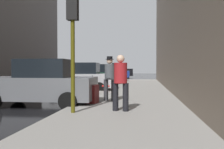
{
  "coord_description": "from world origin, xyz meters",
  "views": [
    {
      "loc": [
        6.56,
        -9.62,
        1.46
      ],
      "look_at": [
        4.6,
        5.74,
        1.06
      ],
      "focal_mm": 40.0,
      "sensor_mm": 36.0,
      "label": 1
    }
  ],
  "objects_px": {
    "fire_hydrant": "(106,85)",
    "pedestrian_with_beanie": "(110,76)",
    "parked_blue_sedan": "(114,73)",
    "parked_black_suv": "(118,71)",
    "traffic_light": "(73,23)",
    "rolling_suitcase": "(92,94)",
    "parked_dark_green_sedan": "(98,75)",
    "parked_gray_coupe": "(41,84)",
    "parked_silver_sedan": "(81,78)",
    "pedestrian_in_red_jacket": "(121,80)",
    "parked_red_hatchback": "(107,74)"
  },
  "relations": [
    {
      "from": "parked_red_hatchback",
      "to": "traffic_light",
      "type": "xyz_separation_m",
      "value": [
        1.85,
        -19.34,
        1.91
      ]
    },
    {
      "from": "parked_black_suv",
      "to": "pedestrian_in_red_jacket",
      "type": "distance_m",
      "value": 30.73
    },
    {
      "from": "parked_dark_green_sedan",
      "to": "parked_silver_sedan",
      "type": "bearing_deg",
      "value": -90.0
    },
    {
      "from": "parked_blue_sedan",
      "to": "parked_silver_sedan",
      "type": "bearing_deg",
      "value": -90.0
    },
    {
      "from": "fire_hydrant",
      "to": "pedestrian_in_red_jacket",
      "type": "xyz_separation_m",
      "value": [
        1.41,
        -6.19,
        0.61
      ]
    },
    {
      "from": "parked_blue_sedan",
      "to": "fire_hydrant",
      "type": "distance_m",
      "value": 18.83
    },
    {
      "from": "parked_red_hatchback",
      "to": "pedestrian_in_red_jacket",
      "type": "bearing_deg",
      "value": -80.35
    },
    {
      "from": "parked_black_suv",
      "to": "fire_hydrant",
      "type": "distance_m",
      "value": 24.44
    },
    {
      "from": "traffic_light",
      "to": "parked_dark_green_sedan",
      "type": "bearing_deg",
      "value": 97.48
    },
    {
      "from": "parked_black_suv",
      "to": "fire_hydrant",
      "type": "xyz_separation_m",
      "value": [
        1.8,
        -24.37,
        -0.54
      ]
    },
    {
      "from": "pedestrian_in_red_jacket",
      "to": "parked_dark_green_sedan",
      "type": "bearing_deg",
      "value": 103.23
    },
    {
      "from": "parked_black_suv",
      "to": "traffic_light",
      "type": "relative_size",
      "value": 1.29
    },
    {
      "from": "parked_dark_green_sedan",
      "to": "fire_hydrant",
      "type": "xyz_separation_m",
      "value": [
        1.8,
        -7.47,
        -0.35
      ]
    },
    {
      "from": "parked_blue_sedan",
      "to": "pedestrian_with_beanie",
      "type": "xyz_separation_m",
      "value": [
        2.55,
        -22.57,
        0.29
      ]
    },
    {
      "from": "parked_dark_green_sedan",
      "to": "traffic_light",
      "type": "height_order",
      "value": "traffic_light"
    },
    {
      "from": "parked_silver_sedan",
      "to": "rolling_suitcase",
      "type": "height_order",
      "value": "parked_silver_sedan"
    },
    {
      "from": "fire_hydrant",
      "to": "pedestrian_with_beanie",
      "type": "distance_m",
      "value": 3.95
    },
    {
      "from": "parked_blue_sedan",
      "to": "fire_hydrant",
      "type": "xyz_separation_m",
      "value": [
        1.8,
        -18.74,
        -0.35
      ]
    },
    {
      "from": "parked_blue_sedan",
      "to": "pedestrian_in_red_jacket",
      "type": "distance_m",
      "value": 25.14
    },
    {
      "from": "rolling_suitcase",
      "to": "pedestrian_in_red_jacket",
      "type": "bearing_deg",
      "value": -52.48
    },
    {
      "from": "fire_hydrant",
      "to": "pedestrian_with_beanie",
      "type": "relative_size",
      "value": 0.4
    },
    {
      "from": "traffic_light",
      "to": "rolling_suitcase",
      "type": "relative_size",
      "value": 3.46
    },
    {
      "from": "traffic_light",
      "to": "parked_gray_coupe",
      "type": "bearing_deg",
      "value": 132.05
    },
    {
      "from": "parked_dark_green_sedan",
      "to": "parked_black_suv",
      "type": "relative_size",
      "value": 0.92
    },
    {
      "from": "pedestrian_with_beanie",
      "to": "parked_dark_green_sedan",
      "type": "bearing_deg",
      "value": 102.74
    },
    {
      "from": "parked_silver_sedan",
      "to": "parked_red_hatchback",
      "type": "distance_m",
      "value": 11.28
    },
    {
      "from": "parked_gray_coupe",
      "to": "parked_black_suv",
      "type": "xyz_separation_m",
      "value": [
        -0.0,
        28.96,
        0.18
      ]
    },
    {
      "from": "parked_blue_sedan",
      "to": "rolling_suitcase",
      "type": "relative_size",
      "value": 4.1
    },
    {
      "from": "parked_blue_sedan",
      "to": "pedestrian_in_red_jacket",
      "type": "relative_size",
      "value": 2.49
    },
    {
      "from": "parked_silver_sedan",
      "to": "parked_black_suv",
      "type": "distance_m",
      "value": 22.96
    },
    {
      "from": "parked_gray_coupe",
      "to": "pedestrian_in_red_jacket",
      "type": "distance_m",
      "value": 3.6
    },
    {
      "from": "parked_blue_sedan",
      "to": "pedestrian_in_red_jacket",
      "type": "bearing_deg",
      "value": -82.66
    },
    {
      "from": "parked_gray_coupe",
      "to": "traffic_light",
      "type": "height_order",
      "value": "traffic_light"
    },
    {
      "from": "parked_gray_coupe",
      "to": "parked_dark_green_sedan",
      "type": "distance_m",
      "value": 12.06
    },
    {
      "from": "parked_gray_coupe",
      "to": "pedestrian_with_beanie",
      "type": "bearing_deg",
      "value": 16.61
    },
    {
      "from": "parked_gray_coupe",
      "to": "fire_hydrant",
      "type": "xyz_separation_m",
      "value": [
        1.8,
        4.59,
        -0.35
      ]
    },
    {
      "from": "fire_hydrant",
      "to": "rolling_suitcase",
      "type": "xyz_separation_m",
      "value": [
        0.2,
        -4.62,
        -0.01
      ]
    },
    {
      "from": "parked_black_suv",
      "to": "rolling_suitcase",
      "type": "bearing_deg",
      "value": -86.04
    },
    {
      "from": "parked_black_suv",
      "to": "traffic_light",
      "type": "height_order",
      "value": "traffic_light"
    },
    {
      "from": "parked_dark_green_sedan",
      "to": "pedestrian_in_red_jacket",
      "type": "relative_size",
      "value": 2.49
    },
    {
      "from": "pedestrian_in_red_jacket",
      "to": "parked_blue_sedan",
      "type": "bearing_deg",
      "value": 97.34
    },
    {
      "from": "parked_silver_sedan",
      "to": "rolling_suitcase",
      "type": "distance_m",
      "value": 6.37
    },
    {
      "from": "fire_hydrant",
      "to": "rolling_suitcase",
      "type": "distance_m",
      "value": 4.63
    },
    {
      "from": "pedestrian_with_beanie",
      "to": "rolling_suitcase",
      "type": "bearing_deg",
      "value": -124.57
    },
    {
      "from": "parked_dark_green_sedan",
      "to": "fire_hydrant",
      "type": "height_order",
      "value": "parked_dark_green_sedan"
    },
    {
      "from": "traffic_light",
      "to": "pedestrian_in_red_jacket",
      "type": "height_order",
      "value": "traffic_light"
    },
    {
      "from": "fire_hydrant",
      "to": "pedestrian_in_red_jacket",
      "type": "relative_size",
      "value": 0.41
    },
    {
      "from": "parked_black_suv",
      "to": "pedestrian_with_beanie",
      "type": "relative_size",
      "value": 2.62
    },
    {
      "from": "traffic_light",
      "to": "pedestrian_in_red_jacket",
      "type": "bearing_deg",
      "value": 18.62
    },
    {
      "from": "parked_blue_sedan",
      "to": "pedestrian_with_beanie",
      "type": "height_order",
      "value": "pedestrian_with_beanie"
    }
  ]
}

